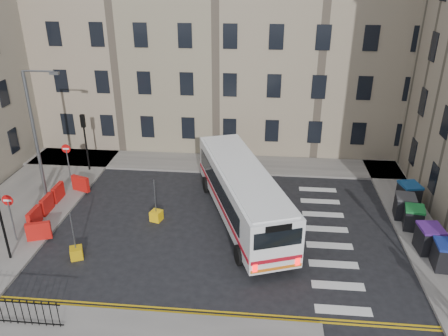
% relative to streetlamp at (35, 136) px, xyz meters
% --- Properties ---
extents(ground, '(120.00, 120.00, 0.00)m').
position_rel_streetlamp_xyz_m(ground, '(13.00, -2.00, -4.34)').
color(ground, black).
rests_on(ground, ground).
extents(pavement_north, '(36.00, 3.20, 0.15)m').
position_rel_streetlamp_xyz_m(pavement_north, '(7.00, 6.60, -4.26)').
color(pavement_north, slate).
rests_on(pavement_north, ground).
extents(pavement_east, '(2.40, 26.00, 0.15)m').
position_rel_streetlamp_xyz_m(pavement_east, '(22.00, 2.00, -4.26)').
color(pavement_east, slate).
rests_on(pavement_east, ground).
extents(pavement_west, '(6.00, 22.00, 0.15)m').
position_rel_streetlamp_xyz_m(pavement_west, '(-1.00, -1.00, -4.26)').
color(pavement_west, slate).
rests_on(pavement_west, ground).
extents(terrace_north, '(38.30, 10.80, 17.20)m').
position_rel_streetlamp_xyz_m(terrace_north, '(6.00, 13.50, 4.28)').
color(terrace_north, gray).
rests_on(terrace_north, ground).
extents(traffic_light_nw, '(0.28, 0.22, 4.10)m').
position_rel_streetlamp_xyz_m(traffic_light_nw, '(1.00, 4.50, -1.47)').
color(traffic_light_nw, black).
rests_on(traffic_light_nw, pavement_west).
extents(streetlamp, '(0.50, 0.22, 8.14)m').
position_rel_streetlamp_xyz_m(streetlamp, '(0.00, 0.00, 0.00)').
color(streetlamp, '#595B5E').
rests_on(streetlamp, pavement_west).
extents(no_entry_north, '(0.60, 0.08, 3.00)m').
position_rel_streetlamp_xyz_m(no_entry_north, '(0.50, 2.50, -2.26)').
color(no_entry_north, '#595B5E').
rests_on(no_entry_north, pavement_west).
extents(no_entry_south, '(0.60, 0.08, 3.00)m').
position_rel_streetlamp_xyz_m(no_entry_south, '(0.50, -4.50, -2.26)').
color(no_entry_south, '#595B5E').
rests_on(no_entry_south, pavement_west).
extents(roadworks_barriers, '(1.66, 6.26, 1.00)m').
position_rel_streetlamp_xyz_m(roadworks_barriers, '(1.16, -1.50, -3.69)').
color(roadworks_barriers, red).
rests_on(roadworks_barriers, pavement_west).
extents(bus, '(6.24, 11.60, 3.11)m').
position_rel_streetlamp_xyz_m(bus, '(12.24, -0.97, -2.54)').
color(bus, white).
rests_on(bus, ground).
extents(wheelie_bin_a, '(1.16, 1.31, 1.36)m').
position_rel_streetlamp_xyz_m(wheelie_bin_a, '(22.17, -4.72, -3.50)').
color(wheelie_bin_a, black).
rests_on(wheelie_bin_a, pavement_east).
extents(wheelie_bin_b, '(1.19, 1.35, 1.41)m').
position_rel_streetlamp_xyz_m(wheelie_bin_b, '(21.83, -3.38, -3.48)').
color(wheelie_bin_b, black).
rests_on(wheelie_bin_b, pavement_east).
extents(wheelie_bin_c, '(1.23, 1.35, 1.28)m').
position_rel_streetlamp_xyz_m(wheelie_bin_c, '(21.70, -1.23, -3.54)').
color(wheelie_bin_c, black).
rests_on(wheelie_bin_c, pavement_east).
extents(wheelie_bin_d, '(1.22, 1.36, 1.36)m').
position_rel_streetlamp_xyz_m(wheelie_bin_d, '(21.53, -0.05, -3.50)').
color(wheelie_bin_d, black).
rests_on(wheelie_bin_d, pavement_east).
extents(wheelie_bin_e, '(1.33, 1.46, 1.40)m').
position_rel_streetlamp_xyz_m(wheelie_bin_e, '(22.17, 1.42, -3.48)').
color(wheelie_bin_e, black).
rests_on(wheelie_bin_e, pavement_east).
extents(bollard_yellow, '(0.75, 0.75, 0.60)m').
position_rel_streetlamp_xyz_m(bollard_yellow, '(7.35, -1.58, -4.04)').
color(bollard_yellow, yellow).
rests_on(bollard_yellow, ground).
extents(bollard_chevron, '(0.79, 0.79, 0.60)m').
position_rel_streetlamp_xyz_m(bollard_chevron, '(4.22, -5.51, -4.04)').
color(bollard_chevron, '#C1930B').
rests_on(bollard_chevron, ground).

